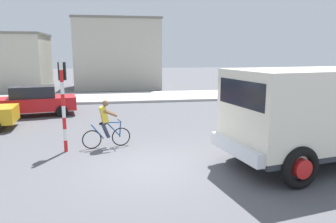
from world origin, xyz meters
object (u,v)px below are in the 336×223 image
cyclist (106,124)px  car_red_near (36,101)px  traffic_light_pole (63,92)px  truck_foreground (315,111)px

cyclist → car_red_near: cyclist is taller
cyclist → traffic_light_pole: size_ratio=0.54×
truck_foreground → traffic_light_pole: traffic_light_pole is taller
traffic_light_pole → car_red_near: 7.27m
traffic_light_pole → car_red_near: traffic_light_pole is taller
cyclist → traffic_light_pole: bearing=-172.2°
traffic_light_pole → truck_foreground: bearing=-19.3°
cyclist → car_red_near: (-3.86, 6.52, -0.05)m
cyclist → traffic_light_pole: 1.83m
truck_foreground → traffic_light_pole: size_ratio=1.80×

